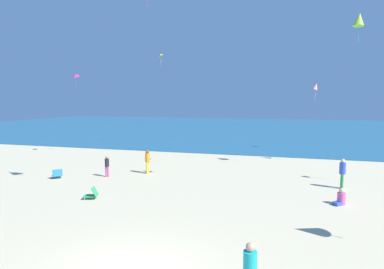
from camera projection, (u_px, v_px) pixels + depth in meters
The scene contains 12 objects.
ground_plane at pixel (207, 187), 18.29m from camera, with size 120.00×120.00×0.00m, color beige.
ocean_water at pixel (259, 128), 57.67m from camera, with size 120.00×60.00×0.05m, color #236084.
beach_chair_far_right at pixel (57, 174), 20.32m from camera, with size 0.86×0.86×0.60m.
beach_chair_far_left at pixel (92, 194), 16.06m from camera, with size 0.81×0.70×0.60m.
person_0 at pixel (148, 160), 21.62m from camera, with size 0.33×0.33×1.63m.
person_1 at pixel (107, 165), 20.66m from camera, with size 0.29×0.29×1.37m.
person_2 at pixel (341, 199), 15.15m from camera, with size 0.70×0.67×0.80m.
person_5 at pixel (342, 171), 17.88m from camera, with size 0.35×0.35×1.70m.
kite_lime at pixel (359, 19), 20.80m from camera, with size 1.06×1.06×1.97m.
kite_pink at pixel (316, 86), 30.32m from camera, with size 0.73×0.58×1.82m.
kite_yellow at pixel (161, 55), 33.59m from camera, with size 0.48×0.60×1.23m.
kite_magenta at pixel (75, 76), 28.04m from camera, with size 0.78×0.69×1.33m.
Camera 1 is at (4.05, -7.43, 4.93)m, focal length 29.76 mm.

